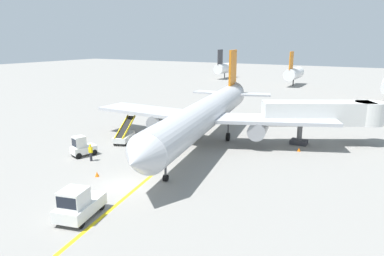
{
  "coord_description": "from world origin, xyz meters",
  "views": [
    {
      "loc": [
        17.72,
        -20.17,
        11.4
      ],
      "look_at": [
        0.31,
        10.86,
        2.5
      ],
      "focal_mm": 32.82,
      "sensor_mm": 36.0,
      "label": 1
    }
  ],
  "objects_px": {
    "airliner": "(207,113)",
    "ground_crew_marshaller": "(91,152)",
    "safety_cone_nose_left": "(97,174)",
    "pushback_tug": "(78,204)",
    "baggage_tug_near_wing": "(82,147)",
    "jet_bridge": "(330,113)",
    "belt_loader_forward_hold": "(124,135)",
    "safety_cone_nose_right": "(299,149)"
  },
  "relations": [
    {
      "from": "safety_cone_nose_left",
      "to": "airliner",
      "type": "bearing_deg",
      "value": 75.94
    },
    {
      "from": "jet_bridge",
      "to": "baggage_tug_near_wing",
      "type": "xyz_separation_m",
      "value": [
        -20.96,
        -16.53,
        -2.62
      ]
    },
    {
      "from": "baggage_tug_near_wing",
      "to": "safety_cone_nose_right",
      "type": "bearing_deg",
      "value": 33.14
    },
    {
      "from": "belt_loader_forward_hold",
      "to": "ground_crew_marshaller",
      "type": "bearing_deg",
      "value": -77.35
    },
    {
      "from": "airliner",
      "to": "safety_cone_nose_left",
      "type": "height_order",
      "value": "airliner"
    },
    {
      "from": "belt_loader_forward_hold",
      "to": "ground_crew_marshaller",
      "type": "xyz_separation_m",
      "value": [
        1.53,
        -6.82,
        0.13
      ]
    },
    {
      "from": "airliner",
      "to": "jet_bridge",
      "type": "height_order",
      "value": "airliner"
    },
    {
      "from": "airliner",
      "to": "jet_bridge",
      "type": "xyz_separation_m",
      "value": [
        12.2,
        6.08,
        0.12
      ]
    },
    {
      "from": "baggage_tug_near_wing",
      "to": "safety_cone_nose_left",
      "type": "relative_size",
      "value": 6.11
    },
    {
      "from": "jet_bridge",
      "to": "pushback_tug",
      "type": "bearing_deg",
      "value": -113.82
    },
    {
      "from": "ground_crew_marshaller",
      "to": "airliner",
      "type": "bearing_deg",
      "value": 58.22
    },
    {
      "from": "jet_bridge",
      "to": "safety_cone_nose_left",
      "type": "xyz_separation_m",
      "value": [
        -15.68,
        -19.96,
        -3.32
      ]
    },
    {
      "from": "airliner",
      "to": "ground_crew_marshaller",
      "type": "xyz_separation_m",
      "value": [
        -6.9,
        -11.14,
        -2.51
      ]
    },
    {
      "from": "jet_bridge",
      "to": "safety_cone_nose_left",
      "type": "relative_size",
      "value": 28.39
    },
    {
      "from": "jet_bridge",
      "to": "safety_cone_nose_right",
      "type": "bearing_deg",
      "value": -116.71
    },
    {
      "from": "airliner",
      "to": "pushback_tug",
      "type": "height_order",
      "value": "airliner"
    },
    {
      "from": "pushback_tug",
      "to": "baggage_tug_near_wing",
      "type": "distance_m",
      "value": 13.39
    },
    {
      "from": "baggage_tug_near_wing",
      "to": "safety_cone_nose_left",
      "type": "bearing_deg",
      "value": -32.97
    },
    {
      "from": "pushback_tug",
      "to": "baggage_tug_near_wing",
      "type": "height_order",
      "value": "pushback_tug"
    },
    {
      "from": "pushback_tug",
      "to": "baggage_tug_near_wing",
      "type": "relative_size",
      "value": 1.47
    },
    {
      "from": "belt_loader_forward_hold",
      "to": "ground_crew_marshaller",
      "type": "distance_m",
      "value": 7.0
    },
    {
      "from": "ground_crew_marshaller",
      "to": "safety_cone_nose_right",
      "type": "relative_size",
      "value": 3.86
    },
    {
      "from": "airliner",
      "to": "pushback_tug",
      "type": "bearing_deg",
      "value": -87.87
    },
    {
      "from": "jet_bridge",
      "to": "ground_crew_marshaller",
      "type": "bearing_deg",
      "value": -137.97
    },
    {
      "from": "safety_cone_nose_right",
      "to": "ground_crew_marshaller",
      "type": "bearing_deg",
      "value": -142.59
    },
    {
      "from": "belt_loader_forward_hold",
      "to": "ground_crew_marshaller",
      "type": "height_order",
      "value": "belt_loader_forward_hold"
    },
    {
      "from": "airliner",
      "to": "ground_crew_marshaller",
      "type": "distance_m",
      "value": 13.34
    },
    {
      "from": "pushback_tug",
      "to": "safety_cone_nose_left",
      "type": "height_order",
      "value": "pushback_tug"
    },
    {
      "from": "baggage_tug_near_wing",
      "to": "ground_crew_marshaller",
      "type": "relative_size",
      "value": 1.58
    },
    {
      "from": "airliner",
      "to": "belt_loader_forward_hold",
      "type": "xyz_separation_m",
      "value": [
        -8.43,
        -4.32,
        -2.64
      ]
    },
    {
      "from": "safety_cone_nose_right",
      "to": "safety_cone_nose_left",
      "type": "bearing_deg",
      "value": -130.75
    },
    {
      "from": "jet_bridge",
      "to": "safety_cone_nose_right",
      "type": "distance_m",
      "value": 5.8
    },
    {
      "from": "ground_crew_marshaller",
      "to": "safety_cone_nose_left",
      "type": "relative_size",
      "value": 3.86
    },
    {
      "from": "jet_bridge",
      "to": "pushback_tug",
      "type": "height_order",
      "value": "jet_bridge"
    },
    {
      "from": "belt_loader_forward_hold",
      "to": "ground_crew_marshaller",
      "type": "relative_size",
      "value": 3.01
    },
    {
      "from": "safety_cone_nose_right",
      "to": "pushback_tug",
      "type": "bearing_deg",
      "value": -113.24
    },
    {
      "from": "belt_loader_forward_hold",
      "to": "safety_cone_nose_left",
      "type": "height_order",
      "value": "belt_loader_forward_hold"
    },
    {
      "from": "airliner",
      "to": "pushback_tug",
      "type": "relative_size",
      "value": 8.91
    },
    {
      "from": "pushback_tug",
      "to": "safety_cone_nose_right",
      "type": "bearing_deg",
      "value": 66.76
    },
    {
      "from": "jet_bridge",
      "to": "belt_loader_forward_hold",
      "type": "height_order",
      "value": "jet_bridge"
    },
    {
      "from": "airliner",
      "to": "baggage_tug_near_wing",
      "type": "xyz_separation_m",
      "value": [
        -8.76,
        -10.46,
        -2.49
      ]
    },
    {
      "from": "airliner",
      "to": "baggage_tug_near_wing",
      "type": "height_order",
      "value": "airliner"
    }
  ]
}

